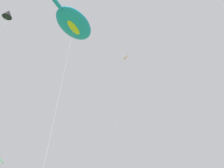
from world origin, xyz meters
TOP-DOWN VIEW (x-y plane):
  - big_show_kite at (1.62, 12.12)m, footprint 8.84×4.60m
  - small_kite_bird_shape at (-1.85, 21.45)m, footprint 1.48×2.08m
  - small_kite_streamer_purple at (3.70, 25.89)m, footprint 2.42×0.96m
  - small_kite_delta_white at (13.04, 15.04)m, footprint 0.80×4.45m

SIDE VIEW (x-z plane):
  - small_kite_streamer_purple at x=3.70m, z-range 3.23..10.90m
  - big_show_kite at x=1.62m, z-range 8.70..27.20m
  - small_kite_delta_white at x=13.04m, z-range 8.55..30.71m
  - small_kite_bird_shape at x=-1.85m, z-range 11.46..35.67m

